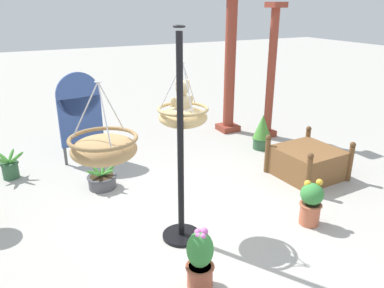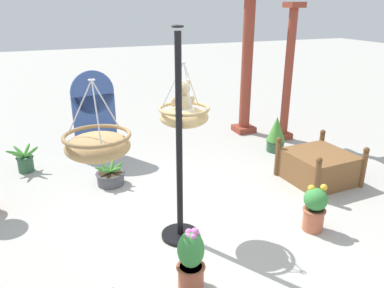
{
  "view_description": "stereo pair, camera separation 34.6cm",
  "coord_description": "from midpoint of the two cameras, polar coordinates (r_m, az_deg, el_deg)",
  "views": [
    {
      "loc": [
        -1.77,
        -3.4,
        2.58
      ],
      "look_at": [
        -0.02,
        0.11,
        1.1
      ],
      "focal_mm": 35.35,
      "sensor_mm": 36.0,
      "label": 1
    },
    {
      "loc": [
        -1.46,
        -3.54,
        2.58
      ],
      "look_at": [
        -0.02,
        0.11,
        1.1
      ],
      "focal_mm": 35.35,
      "sensor_mm": 36.0,
      "label": 2
    }
  ],
  "objects": [
    {
      "name": "potted_plant_bushy_green",
      "position": [
        3.71,
        -1.57,
        -17.08
      ],
      "size": [
        0.28,
        0.28,
        0.63
      ],
      "color": "#AD563D",
      "rests_on": "ground"
    },
    {
      "name": "ground_plane",
      "position": [
        4.61,
        -1.35,
        -13.32
      ],
      "size": [
        40.0,
        40.0,
        0.0
      ],
      "primitive_type": "plane",
      "color": "#ADAAA3"
    },
    {
      "name": "display_pole_central",
      "position": [
        4.19,
        -4.07,
        -5.58
      ],
      "size": [
        0.44,
        0.44,
        2.37
      ],
      "color": "black",
      "rests_on": "ground"
    },
    {
      "name": "teddy_bear",
      "position": [
        4.19,
        -3.89,
        6.65
      ],
      "size": [
        0.27,
        0.25,
        0.4
      ],
      "color": "#D1B789"
    },
    {
      "name": "potted_plant_conical_shrub",
      "position": [
        4.8,
        15.56,
        -8.54
      ],
      "size": [
        0.28,
        0.28,
        0.59
      ],
      "color": "#BC6042",
      "rests_on": "ground"
    },
    {
      "name": "wooden_planter_box",
      "position": [
        6.1,
        15.47,
        -2.57
      ],
      "size": [
        1.02,
        1.01,
        0.63
      ],
      "color": "brown",
      "rests_on": "ground"
    },
    {
      "name": "potted_plant_tall_leafy",
      "position": [
        7.05,
        9.17,
        1.82
      ],
      "size": [
        0.34,
        0.34,
        0.66
      ],
      "color": "#2D5638",
      "rests_on": "ground"
    },
    {
      "name": "potted_plant_flowering_red",
      "position": [
        5.77,
        -15.11,
        -5.27
      ],
      "size": [
        0.45,
        0.43,
        0.35
      ],
      "color": "#4C4C51",
      "rests_on": "ground"
    },
    {
      "name": "hanging_basket_left_high",
      "position": [
        3.43,
        -16.0,
        -0.61
      ],
      "size": [
        0.61,
        0.61,
        0.72
      ],
      "color": "#A37F51"
    },
    {
      "name": "potted_plant_fern_front",
      "position": [
        6.56,
        -27.18,
        -3.15
      ],
      "size": [
        0.51,
        0.46,
        0.42
      ],
      "color": "#2D5638",
      "rests_on": "ground"
    },
    {
      "name": "hanging_basket_with_teddy",
      "position": [
        4.22,
        -3.72,
        4.24
      ],
      "size": [
        0.57,
        0.57,
        0.72
      ],
      "color": "tan"
    },
    {
      "name": "greenhouse_pillar_right",
      "position": [
        7.56,
        10.55,
        10.14
      ],
      "size": [
        0.31,
        0.31,
        2.58
      ],
      "color": "brown",
      "rests_on": "ground"
    },
    {
      "name": "greenhouse_pillar_left",
      "position": [
        7.79,
        4.46,
        11.59
      ],
      "size": [
        0.42,
        0.42,
        2.81
      ],
      "color": "brown",
      "rests_on": "ground"
    },
    {
      "name": "display_sign_board",
      "position": [
        6.58,
        -18.02,
        4.84
      ],
      "size": [
        0.73,
        0.14,
        1.53
      ],
      "color": "#334C8C",
      "rests_on": "ground"
    }
  ]
}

